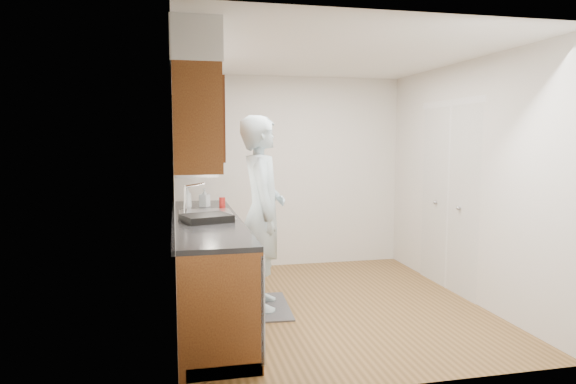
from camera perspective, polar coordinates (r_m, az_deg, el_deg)
The scene contains 14 objects.
floor at distance 5.37m, azimuth 4.44°, elevation -12.44°, with size 3.50×3.50×0.00m, color brown.
ceiling at distance 5.16m, azimuth 4.67°, elevation 14.95°, with size 3.50×3.50×0.00m, color white.
wall_left at distance 4.89m, azimuth -12.51°, elevation 0.63°, with size 0.02×3.50×2.50m, color silver.
wall_right at distance 5.73m, azimuth 19.04°, elevation 1.21°, with size 0.02×3.50×2.50m, color silver.
wall_back at distance 6.80m, azimuth 0.23°, elevation 2.23°, with size 3.00×0.02×2.50m, color silver.
counter at distance 5.02m, azimuth -8.86°, elevation -7.97°, with size 0.64×2.80×1.30m.
upper_cabinets at distance 4.92m, azimuth -10.71°, elevation 8.84°, with size 0.47×2.80×1.21m.
closet_door at distance 6.00m, azimuth 17.38°, elevation -0.70°, with size 0.02×1.22×2.05m, color white.
floor_mat at distance 5.28m, azimuth -2.81°, elevation -12.63°, with size 0.52×0.88×0.02m, color #5A5A5D.
person at distance 5.04m, azimuth -2.87°, elevation -0.88°, with size 0.76×0.51×2.15m, color #AAC5CF.
soap_bottle_a at distance 5.61m, azimuth -11.11°, elevation -0.62°, with size 0.09×0.09×0.24m, color silver.
soap_bottle_b at distance 5.76m, azimuth -9.25°, elevation -0.60°, with size 0.09×0.09×0.21m, color silver.
soda_can at distance 5.58m, azimuth -7.32°, elevation -1.21°, with size 0.07×0.07×0.12m, color red.
dish_rack at distance 4.72m, azimuth -9.06°, elevation -2.88°, with size 0.41×0.35×0.07m, color black.
Camera 1 is at (-1.49, -4.87, 1.69)m, focal length 32.00 mm.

